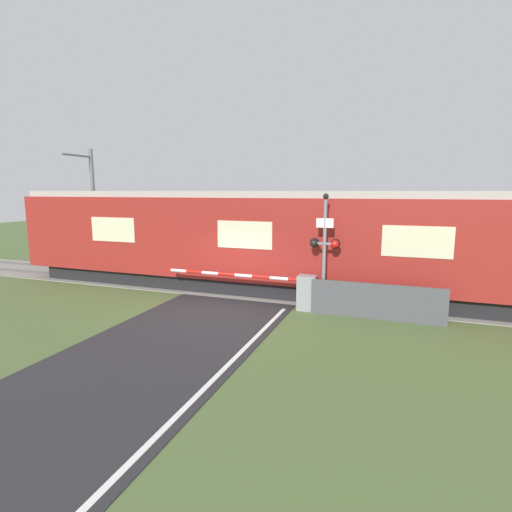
# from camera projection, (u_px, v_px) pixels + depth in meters

# --- Properties ---
(ground_plane) EXTENTS (80.00, 80.00, 0.00)m
(ground_plane) POSITION_uv_depth(u_px,v_px,m) (218.00, 312.00, 12.75)
(ground_plane) COLOR #4C6033
(track_bed) EXTENTS (36.00, 3.20, 0.13)m
(track_bed) POSITION_uv_depth(u_px,v_px,m) (252.00, 289.00, 15.68)
(track_bed) COLOR gray
(track_bed) RESTS_ON ground_plane
(train) EXTENTS (20.33, 2.93, 3.83)m
(train) POSITION_uv_depth(u_px,v_px,m) (258.00, 240.00, 15.28)
(train) COLOR black
(train) RESTS_ON ground_plane
(crossing_barrier) EXTENTS (5.44, 0.44, 1.14)m
(crossing_barrier) POSITION_uv_depth(u_px,v_px,m) (294.00, 290.00, 13.03)
(crossing_barrier) COLOR gray
(crossing_barrier) RESTS_ON ground_plane
(signal_post) EXTENTS (0.96, 0.26, 3.75)m
(signal_post) POSITION_uv_depth(u_px,v_px,m) (324.00, 246.00, 12.44)
(signal_post) COLOR gray
(signal_post) RESTS_ON ground_plane
(catenary_pole) EXTENTS (0.20, 1.90, 5.87)m
(catenary_pole) POSITION_uv_depth(u_px,v_px,m) (93.00, 206.00, 19.99)
(catenary_pole) COLOR slate
(catenary_pole) RESTS_ON ground_plane
(roadside_fence) EXTENTS (3.95, 0.06, 1.10)m
(roadside_fence) POSITION_uv_depth(u_px,v_px,m) (376.00, 302.00, 11.96)
(roadside_fence) COLOR #4C4C51
(roadside_fence) RESTS_ON ground_plane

